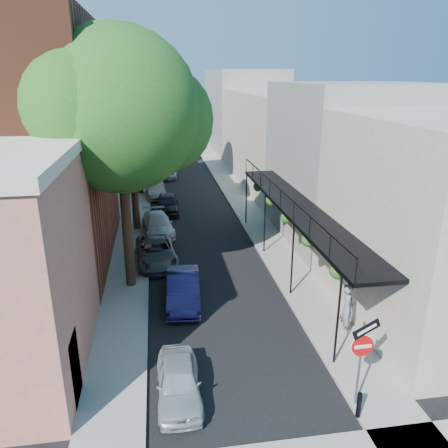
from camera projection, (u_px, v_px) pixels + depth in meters
name	position (u px, v px, depth m)	size (l,w,h in m)	color
ground	(259.00, 446.00, 11.64)	(160.00, 160.00, 0.00)	black
road_surface	(184.00, 184.00, 39.69)	(6.00, 64.00, 0.01)	black
sidewalk_left	(139.00, 185.00, 39.09)	(2.00, 64.00, 0.12)	gray
sidewalk_right	(227.00, 182.00, 40.25)	(2.00, 64.00, 0.12)	gray
buildings_left	(69.00, 133.00, 35.59)	(10.10, 59.10, 12.00)	tan
buildings_right	(283.00, 133.00, 39.08)	(9.80, 55.00, 10.00)	beige
sign_post	(362.00, 349.00, 12.35)	(0.89, 0.17, 2.99)	#595B60
bollard	(359.00, 405.00, 12.37)	(0.14, 0.14, 0.80)	black
oak_near	(129.00, 113.00, 18.19)	(7.48, 6.80, 11.42)	#342514
oak_mid	(136.00, 116.00, 25.90)	(6.60, 6.00, 10.20)	#342514
oak_far	(140.00, 90.00, 33.98)	(7.70, 7.00, 11.90)	#342514
parked_car_a	(179.00, 381.00, 13.27)	(1.33, 3.30, 1.12)	#9EA5AF
parked_car_b	(183.00, 289.00, 18.80)	(1.38, 3.95, 1.30)	#191647
parked_car_c	(156.00, 252.00, 22.82)	(2.02, 4.38, 1.22)	#505257
parked_car_d	(158.00, 224.00, 27.12)	(1.69, 4.17, 1.21)	silver
parked_car_e	(167.00, 204.00, 31.25)	(1.56, 3.88, 1.32)	black
parked_car_f	(155.00, 190.00, 35.14)	(1.36, 3.91, 1.29)	#6E655D
parked_car_g	(166.00, 171.00, 42.08)	(2.03, 4.40, 1.22)	#9AA6AE
pedestrian	(347.00, 309.00, 16.31)	(0.73, 0.48, 1.99)	slate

